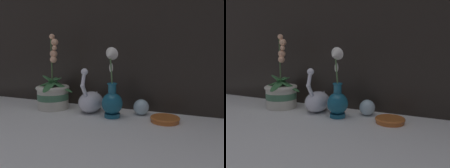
% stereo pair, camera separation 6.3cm
% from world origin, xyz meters
% --- Properties ---
extents(ground_plane, '(2.80, 2.80, 0.00)m').
position_xyz_m(ground_plane, '(0.00, 0.00, 0.00)').
color(ground_plane, silver).
extents(orchid_potted_plant, '(0.24, 0.24, 0.41)m').
position_xyz_m(orchid_potted_plant, '(-0.31, 0.12, 0.09)').
color(orchid_potted_plant, beige).
rests_on(orchid_potted_plant, ground_plane).
extents(swan_figurine, '(0.12, 0.20, 0.23)m').
position_xyz_m(swan_figurine, '(-0.08, 0.13, 0.06)').
color(swan_figurine, white).
rests_on(swan_figurine, ground_plane).
extents(blue_vase, '(0.10, 0.11, 0.33)m').
position_xyz_m(blue_vase, '(0.06, 0.08, 0.10)').
color(blue_vase, '#195B75').
rests_on(blue_vase, ground_plane).
extents(glass_sphere, '(0.08, 0.08, 0.08)m').
position_xyz_m(glass_sphere, '(0.17, 0.18, 0.04)').
color(glass_sphere, silver).
rests_on(glass_sphere, ground_plane).
extents(amber_dish, '(0.13, 0.13, 0.02)m').
position_xyz_m(amber_dish, '(0.30, 0.11, 0.01)').
color(amber_dish, '#C66628').
rests_on(amber_dish, ground_plane).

